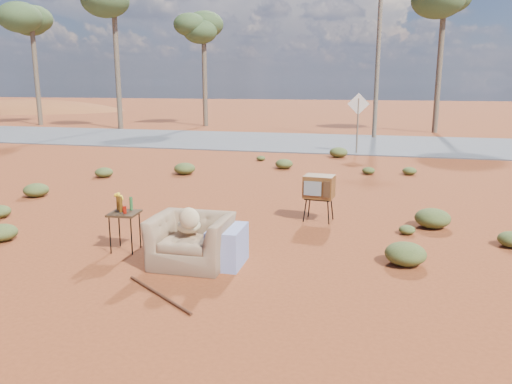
# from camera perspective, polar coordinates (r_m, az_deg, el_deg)

# --- Properties ---
(ground) EXTENTS (140.00, 140.00, 0.00)m
(ground) POSITION_cam_1_polar(r_m,az_deg,el_deg) (7.43, -5.72, -7.79)
(ground) COLOR brown
(ground) RESTS_ON ground
(highway) EXTENTS (140.00, 7.00, 0.04)m
(highway) POSITION_cam_1_polar(r_m,az_deg,el_deg) (21.82, 7.88, 5.62)
(highway) COLOR #565659
(highway) RESTS_ON ground
(dirt_mound) EXTENTS (26.00, 18.00, 2.00)m
(dirt_mound) POSITION_cam_1_polar(r_m,az_deg,el_deg) (51.98, -24.58, 8.48)
(dirt_mound) COLOR brown
(dirt_mound) RESTS_ON ground
(armchair) EXTENTS (1.29, 0.83, 0.95)m
(armchair) POSITION_cam_1_polar(r_m,az_deg,el_deg) (7.16, -6.68, -4.85)
(armchair) COLOR brown
(armchair) RESTS_ON ground
(tv_unit) EXTENTS (0.58, 0.49, 0.87)m
(tv_unit) POSITION_cam_1_polar(r_m,az_deg,el_deg) (9.37, 7.22, 0.54)
(tv_unit) COLOR black
(tv_unit) RESTS_ON ground
(side_table) EXTENTS (0.47, 0.47, 0.88)m
(side_table) POSITION_cam_1_polar(r_m,az_deg,el_deg) (7.92, -14.97, -2.05)
(side_table) COLOR #382614
(side_table) RESTS_ON ground
(rusty_bar) EXTENTS (1.19, 0.85, 0.04)m
(rusty_bar) POSITION_cam_1_polar(r_m,az_deg,el_deg) (6.35, -11.05, -11.38)
(rusty_bar) COLOR #512715
(rusty_bar) RESTS_ON ground
(road_sign) EXTENTS (0.78, 0.06, 2.19)m
(road_sign) POSITION_cam_1_polar(r_m,az_deg,el_deg) (18.59, 11.59, 8.91)
(road_sign) COLOR brown
(road_sign) RESTS_ON ground
(eucalyptus_far_left) EXTENTS (3.20, 3.20, 7.10)m
(eucalyptus_far_left) POSITION_cam_1_polar(r_m,az_deg,el_deg) (33.66, -24.27, 17.13)
(eucalyptus_far_left) COLOR brown
(eucalyptus_far_left) RESTS_ON ground
(eucalyptus_near_left) EXTENTS (3.20, 3.20, 6.60)m
(eucalyptus_near_left) POSITION_cam_1_polar(r_m,az_deg,el_deg) (30.52, -6.00, 17.78)
(eucalyptus_near_left) COLOR brown
(eucalyptus_near_left) RESTS_ON ground
(eucalyptus_center) EXTENTS (3.20, 3.20, 7.60)m
(eucalyptus_center) POSITION_cam_1_polar(r_m,az_deg,el_deg) (27.93, 20.72, 19.62)
(eucalyptus_center) COLOR brown
(eucalyptus_center) RESTS_ON ground
(utility_pole_center) EXTENTS (1.40, 0.20, 8.00)m
(utility_pole_center) POSITION_cam_1_polar(r_m,az_deg,el_deg) (24.09, 13.82, 15.85)
(utility_pole_center) COLOR brown
(utility_pole_center) RESTS_ON ground
(scrub_patch) EXTENTS (17.49, 8.07, 0.33)m
(scrub_patch) POSITION_cam_1_polar(r_m,az_deg,el_deg) (11.67, -2.17, 0.45)
(scrub_patch) COLOR #4F5726
(scrub_patch) RESTS_ON ground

